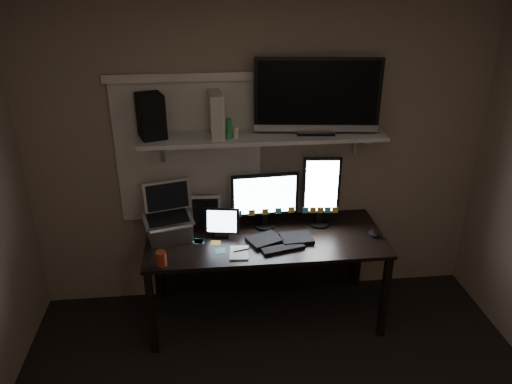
{
  "coord_description": "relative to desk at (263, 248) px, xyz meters",
  "views": [
    {
      "loc": [
        -0.42,
        -1.84,
        2.63
      ],
      "look_at": [
        -0.09,
        1.25,
        1.19
      ],
      "focal_mm": 35.0,
      "sensor_mm": 36.0,
      "label": 1
    }
  ],
  "objects": [
    {
      "name": "ceiling",
      "position": [
        0.0,
        -1.55,
        1.95
      ],
      "size": [
        3.6,
        3.6,
        0.0
      ],
      "primitive_type": "plane",
      "rotation": [
        3.14,
        0.0,
        0.0
      ],
      "color": "silver",
      "rests_on": "back_wall"
    },
    {
      "name": "back_wall",
      "position": [
        0.0,
        0.25,
        0.7
      ],
      "size": [
        3.6,
        0.0,
        3.6
      ],
      "primitive_type": "plane",
      "rotation": [
        1.57,
        0.0,
        0.0
      ],
      "color": "#7B6B58",
      "rests_on": "floor"
    },
    {
      "name": "window_blinds",
      "position": [
        -0.55,
        0.24,
        0.75
      ],
      "size": [
        1.1,
        0.02,
        1.1
      ],
      "primitive_type": "cube",
      "color": "silver",
      "rests_on": "back_wall"
    },
    {
      "name": "desk",
      "position": [
        0.0,
        0.0,
        0.0
      ],
      "size": [
        1.8,
        0.75,
        0.73
      ],
      "color": "black",
      "rests_on": "floor"
    },
    {
      "name": "wall_shelf",
      "position": [
        0.0,
        0.08,
        0.91
      ],
      "size": [
        1.8,
        0.35,
        0.03
      ],
      "primitive_type": "cube",
      "color": "#B0B0AB",
      "rests_on": "back_wall"
    },
    {
      "name": "monitor_landscape",
      "position": [
        0.01,
        0.04,
        0.41
      ],
      "size": [
        0.52,
        0.08,
        0.46
      ],
      "primitive_type": "cube",
      "rotation": [
        0.0,
        0.0,
        0.05
      ],
      "color": "black",
      "rests_on": "desk"
    },
    {
      "name": "monitor_portrait",
      "position": [
        0.45,
        0.03,
        0.47
      ],
      "size": [
        0.29,
        0.08,
        0.58
      ],
      "primitive_type": "cube",
      "rotation": [
        0.0,
        0.0,
        -0.09
      ],
      "color": "black",
      "rests_on": "desk"
    },
    {
      "name": "keyboard",
      "position": [
        0.1,
        -0.19,
        0.19
      ],
      "size": [
        0.52,
        0.3,
        0.03
      ],
      "primitive_type": "cube",
      "rotation": [
        0.0,
        0.0,
        0.25
      ],
      "color": "black",
      "rests_on": "desk"
    },
    {
      "name": "mouse",
      "position": [
        0.82,
        -0.19,
        0.2
      ],
      "size": [
        0.09,
        0.11,
        0.04
      ],
      "primitive_type": "ellipsoid",
      "rotation": [
        0.0,
        0.0,
        0.24
      ],
      "color": "black",
      "rests_on": "desk"
    },
    {
      "name": "notepad",
      "position": [
        -0.22,
        -0.34,
        0.18
      ],
      "size": [
        0.15,
        0.2,
        0.01
      ],
      "primitive_type": "cube",
      "rotation": [
        0.0,
        0.0,
        -0.09
      ],
      "color": "silver",
      "rests_on": "desk"
    },
    {
      "name": "tablet",
      "position": [
        -0.33,
        -0.07,
        0.29
      ],
      "size": [
        0.28,
        0.15,
        0.23
      ],
      "primitive_type": "cube",
      "rotation": [
        0.0,
        0.0,
        -0.17
      ],
      "color": "black",
      "rests_on": "desk"
    },
    {
      "name": "file_sorter",
      "position": [
        -0.44,
        0.12,
        0.3
      ],
      "size": [
        0.2,
        0.1,
        0.25
      ],
      "primitive_type": "cube",
      "rotation": [
        0.0,
        0.0,
        -0.07
      ],
      "color": "black",
      "rests_on": "desk"
    },
    {
      "name": "laptop",
      "position": [
        -0.73,
        -0.06,
        0.38
      ],
      "size": [
        0.42,
        0.37,
        0.4
      ],
      "primitive_type": "cube",
      "rotation": [
        0.0,
        0.0,
        0.25
      ],
      "color": "#A4A4A9",
      "rests_on": "desk"
    },
    {
      "name": "cup",
      "position": [
        -0.76,
        -0.43,
        0.23
      ],
      "size": [
        0.09,
        0.09,
        0.11
      ],
      "primitive_type": "cylinder",
      "rotation": [
        0.0,
        0.0,
        -0.23
      ],
      "color": "maroon",
      "rests_on": "desk"
    },
    {
      "name": "sticky_notes",
      "position": [
        -0.48,
        -0.21,
        0.18
      ],
      "size": [
        0.38,
        0.32,
        0.0
      ],
      "primitive_type": null,
      "rotation": [
        0.0,
        0.0,
        0.3
      ],
      "color": "gold",
      "rests_on": "desk"
    },
    {
      "name": "tv",
      "position": [
        0.39,
        0.07,
        1.2
      ],
      "size": [
        0.92,
        0.27,
        0.54
      ],
      "primitive_type": "cube",
      "rotation": [
        0.0,
        0.0,
        -0.12
      ],
      "color": "black",
      "rests_on": "wall_shelf"
    },
    {
      "name": "game_console",
      "position": [
        -0.34,
        0.1,
        1.08
      ],
      "size": [
        0.11,
        0.27,
        0.32
      ],
      "primitive_type": "cube",
      "rotation": [
        0.0,
        0.0,
        0.11
      ],
      "color": "beige",
      "rests_on": "wall_shelf"
    },
    {
      "name": "speaker",
      "position": [
        -0.8,
        0.1,
        1.08
      ],
      "size": [
        0.23,
        0.25,
        0.32
      ],
      "primitive_type": "cube",
      "rotation": [
        0.0,
        0.0,
        0.31
      ],
      "color": "black",
      "rests_on": "wall_shelf"
    },
    {
      "name": "bottles",
      "position": [
        -0.28,
        0.01,
        1.0
      ],
      "size": [
        0.24,
        0.07,
        0.15
      ],
      "primitive_type": null,
      "rotation": [
        0.0,
        0.0,
        0.08
      ],
      "color": "#A50F0C",
      "rests_on": "wall_shelf"
    }
  ]
}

